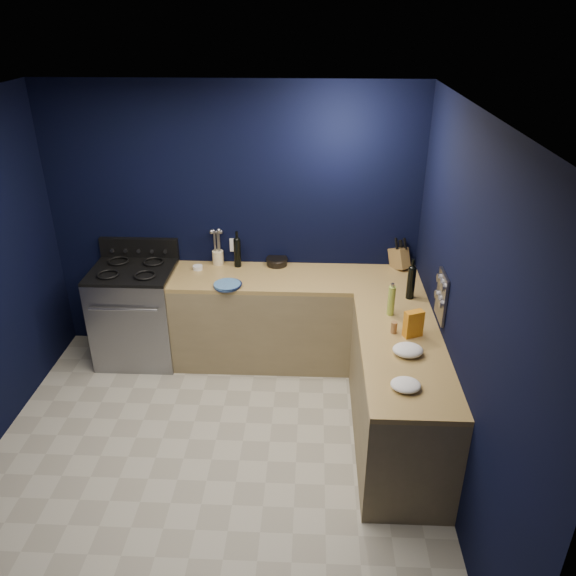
# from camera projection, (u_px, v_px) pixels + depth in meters

# --- Properties ---
(floor) EXTENTS (3.50, 3.50, 0.02)m
(floor) POSITION_uv_depth(u_px,v_px,m) (212.00, 460.00, 4.38)
(floor) COLOR #ADA997
(floor) RESTS_ON ground
(ceiling) EXTENTS (3.50, 3.50, 0.02)m
(ceiling) POSITION_uv_depth(u_px,v_px,m) (183.00, 112.00, 3.20)
(ceiling) COLOR silver
(ceiling) RESTS_ON ground
(wall_back) EXTENTS (3.50, 0.02, 2.60)m
(wall_back) POSITION_uv_depth(u_px,v_px,m) (234.00, 223.00, 5.36)
(wall_back) COLOR black
(wall_back) RESTS_ON ground
(wall_right) EXTENTS (0.02, 3.50, 2.60)m
(wall_right) POSITION_uv_depth(u_px,v_px,m) (464.00, 319.00, 3.72)
(wall_right) COLOR black
(wall_right) RESTS_ON ground
(wall_front) EXTENTS (3.50, 0.02, 2.60)m
(wall_front) POSITION_uv_depth(u_px,v_px,m) (117.00, 533.00, 2.22)
(wall_front) COLOR black
(wall_front) RESTS_ON ground
(cab_back) EXTENTS (2.30, 0.63, 0.86)m
(cab_back) POSITION_uv_depth(u_px,v_px,m) (295.00, 321.00, 5.44)
(cab_back) COLOR #877550
(cab_back) RESTS_ON floor
(top_back) EXTENTS (2.30, 0.63, 0.04)m
(top_back) POSITION_uv_depth(u_px,v_px,m) (295.00, 279.00, 5.23)
(top_back) COLOR olive
(top_back) RESTS_ON cab_back
(cab_right) EXTENTS (0.63, 1.67, 0.86)m
(cab_right) POSITION_uv_depth(u_px,v_px,m) (398.00, 397.00, 4.38)
(cab_right) COLOR #877550
(cab_right) RESTS_ON floor
(top_right) EXTENTS (0.63, 1.67, 0.04)m
(top_right) POSITION_uv_depth(u_px,v_px,m) (403.00, 348.00, 4.17)
(top_right) COLOR olive
(top_right) RESTS_ON cab_right
(gas_range) EXTENTS (0.76, 0.66, 0.92)m
(gas_range) POSITION_uv_depth(u_px,v_px,m) (138.00, 315.00, 5.47)
(gas_range) COLOR gray
(gas_range) RESTS_ON floor
(oven_door) EXTENTS (0.59, 0.02, 0.42)m
(oven_door) POSITION_uv_depth(u_px,v_px,m) (128.00, 333.00, 5.19)
(oven_door) COLOR black
(oven_door) RESTS_ON gas_range
(cooktop) EXTENTS (0.76, 0.66, 0.03)m
(cooktop) POSITION_uv_depth(u_px,v_px,m) (132.00, 271.00, 5.26)
(cooktop) COLOR black
(cooktop) RESTS_ON gas_range
(backguard) EXTENTS (0.76, 0.06, 0.20)m
(backguard) POSITION_uv_depth(u_px,v_px,m) (139.00, 248.00, 5.48)
(backguard) COLOR black
(backguard) RESTS_ON gas_range
(spice_panel) EXTENTS (0.02, 0.28, 0.38)m
(spice_panel) POSITION_uv_depth(u_px,v_px,m) (442.00, 297.00, 4.26)
(spice_panel) COLOR gray
(spice_panel) RESTS_ON wall_right
(wall_outlet) EXTENTS (0.09, 0.02, 0.13)m
(wall_outlet) POSITION_uv_depth(u_px,v_px,m) (235.00, 245.00, 5.44)
(wall_outlet) COLOR white
(wall_outlet) RESTS_ON wall_back
(plate_stack) EXTENTS (0.29, 0.29, 0.03)m
(plate_stack) POSITION_uv_depth(u_px,v_px,m) (227.00, 285.00, 5.03)
(plate_stack) COLOR #4565A1
(plate_stack) RESTS_ON top_back
(ramekin) EXTENTS (0.12, 0.12, 0.04)m
(ramekin) POSITION_uv_depth(u_px,v_px,m) (198.00, 268.00, 5.36)
(ramekin) COLOR white
(ramekin) RESTS_ON top_back
(utensil_crock) EXTENTS (0.12, 0.12, 0.13)m
(utensil_crock) POSITION_uv_depth(u_px,v_px,m) (218.00, 257.00, 5.45)
(utensil_crock) COLOR beige
(utensil_crock) RESTS_ON top_back
(wine_bottle_back) EXTENTS (0.08, 0.08, 0.28)m
(wine_bottle_back) POSITION_uv_depth(u_px,v_px,m) (237.00, 253.00, 5.37)
(wine_bottle_back) COLOR black
(wine_bottle_back) RESTS_ON top_back
(lemon_basket) EXTENTS (0.25, 0.25, 0.08)m
(lemon_basket) POSITION_uv_depth(u_px,v_px,m) (277.00, 261.00, 5.44)
(lemon_basket) COLOR black
(lemon_basket) RESTS_ON top_back
(knife_block) EXTENTS (0.22, 0.25, 0.24)m
(knife_block) POSITION_uv_depth(u_px,v_px,m) (399.00, 258.00, 5.36)
(knife_block) COLOR brown
(knife_block) RESTS_ON top_back
(wine_bottle_right) EXTENTS (0.09, 0.09, 0.28)m
(wine_bottle_right) POSITION_uv_depth(u_px,v_px,m) (411.00, 283.00, 4.78)
(wine_bottle_right) COLOR black
(wine_bottle_right) RESTS_ON top_right
(oil_bottle) EXTENTS (0.06, 0.06, 0.25)m
(oil_bottle) POSITION_uv_depth(u_px,v_px,m) (391.00, 301.00, 4.53)
(oil_bottle) COLOR #94AF3E
(oil_bottle) RESTS_ON top_right
(spice_jar_near) EXTENTS (0.06, 0.06, 0.11)m
(spice_jar_near) POSITION_uv_depth(u_px,v_px,m) (407.00, 318.00, 4.43)
(spice_jar_near) COLOR olive
(spice_jar_near) RESTS_ON top_right
(spice_jar_far) EXTENTS (0.05, 0.05, 0.09)m
(spice_jar_far) POSITION_uv_depth(u_px,v_px,m) (394.00, 327.00, 4.31)
(spice_jar_far) COLOR olive
(spice_jar_far) RESTS_ON top_right
(crouton_bag) EXTENTS (0.16, 0.12, 0.21)m
(crouton_bag) POSITION_uv_depth(u_px,v_px,m) (413.00, 324.00, 4.25)
(crouton_bag) COLOR #B1190E
(crouton_bag) RESTS_ON top_right
(towel_front) EXTENTS (0.27, 0.25, 0.08)m
(towel_front) POSITION_uv_depth(u_px,v_px,m) (408.00, 350.00, 4.05)
(towel_front) COLOR white
(towel_front) RESTS_ON top_right
(towel_end) EXTENTS (0.21, 0.19, 0.06)m
(towel_end) POSITION_uv_depth(u_px,v_px,m) (406.00, 385.00, 3.69)
(towel_end) COLOR white
(towel_end) RESTS_ON top_right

